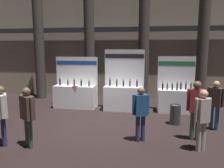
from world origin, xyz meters
The scene contains 12 objects.
ground_plane centered at (0.00, 0.00, 0.00)m, with size 29.29×29.29×0.00m, color black.
hall_colonnade centered at (0.00, 4.33, 3.19)m, with size 14.65×1.35×6.55m.
exhibitor_booth_0 centered at (-1.60, 1.96, 0.59)m, with size 1.94×0.70×2.26m.
exhibitor_booth_1 centered at (0.59, 1.88, 0.64)m, with size 1.72×0.66×2.60m.
exhibitor_booth_2 centered at (2.78, 1.97, 0.58)m, with size 1.53×0.66×2.31m.
trash_bin centered at (2.60, 0.38, 0.35)m, with size 0.37×0.37×0.70m.
visitor_0 centered at (3.80, 0.06, 0.96)m, with size 0.46×0.42×1.62m.
visitor_2 centered at (3.01, -0.95, 1.03)m, with size 0.53×0.25×1.74m.
visitor_3 centered at (1.46, -1.30, 0.93)m, with size 0.47×0.33×1.59m.
visitor_4 centered at (-1.48, -2.21, 0.98)m, with size 0.51×0.43×1.64m.
visitor_5 centered at (3.04, -1.65, 0.95)m, with size 0.44×0.35×1.62m.
visitor_8 centered at (-2.23, -2.20, 1.00)m, with size 0.45×0.47×1.66m.
Camera 1 is at (1.69, -7.47, 2.65)m, focal length 35.91 mm.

